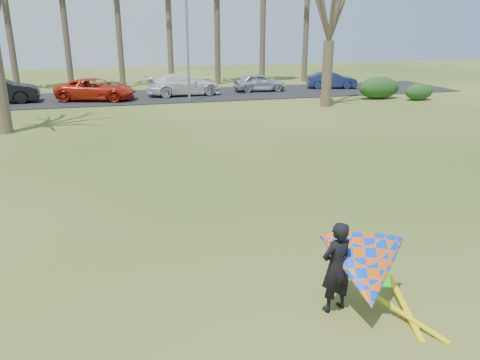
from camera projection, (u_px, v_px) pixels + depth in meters
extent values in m
plane|color=#1E4B10|center=(263.00, 253.00, 10.60)|extent=(100.00, 100.00, 0.00)
cube|color=black|center=(155.00, 96.00, 33.46)|extent=(46.00, 7.00, 0.06)
cylinder|color=#4E3D2F|center=(9.00, 30.00, 35.02)|extent=(0.48, 0.48, 9.00)
cylinder|color=#4D3B2E|center=(65.00, 25.00, 35.92)|extent=(0.48, 0.48, 9.70)
cylinder|color=#4D3F2E|center=(118.00, 21.00, 36.81)|extent=(0.48, 0.48, 10.40)
cylinder|color=#4A3C2C|center=(169.00, 30.00, 38.04)|extent=(0.48, 0.48, 9.00)
cylinder|color=#453729|center=(217.00, 25.00, 38.93)|extent=(0.48, 0.48, 9.70)
cylinder|color=#483A2B|center=(263.00, 21.00, 39.83)|extent=(0.48, 0.48, 10.40)
cylinder|color=#443729|center=(306.00, 29.00, 41.06)|extent=(0.48, 0.48, 9.00)
cylinder|color=#4E3F2F|center=(327.00, 74.00, 28.95)|extent=(0.64, 0.64, 3.99)
cylinder|color=gray|center=(187.00, 39.00, 29.96)|extent=(0.16, 0.16, 8.00)
ellipsoid|color=#173B15|center=(379.00, 88.00, 32.31)|extent=(3.02, 1.37, 1.51)
ellipsoid|color=#1A3C16|center=(419.00, 92.00, 31.75)|extent=(2.04, 0.96, 1.13)
imported|color=red|center=(96.00, 89.00, 31.34)|extent=(5.63, 3.72, 1.44)
imported|color=white|center=(184.00, 84.00, 33.56)|extent=(5.42, 2.54, 1.53)
imported|color=#9BA2A8|center=(259.00, 82.00, 35.61)|extent=(3.97, 1.77, 1.33)
imported|color=navy|center=(332.00, 80.00, 37.30)|extent=(4.15, 2.42, 1.29)
imported|color=black|center=(336.00, 267.00, 8.24)|extent=(0.70, 0.54, 1.71)
cone|color=#043BE1|center=(366.00, 271.00, 8.13)|extent=(2.13, 2.39, 2.02)
cube|color=#0CBF19|center=(375.00, 275.00, 8.10)|extent=(0.62, 0.60, 0.24)
cube|color=yellow|center=(400.00, 319.00, 8.21)|extent=(0.85, 1.66, 0.28)
cube|color=yellow|center=(404.00, 310.00, 8.44)|extent=(0.56, 1.76, 0.22)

